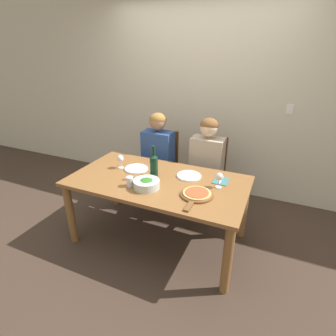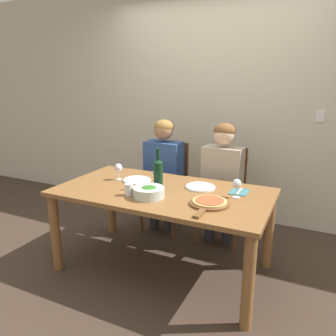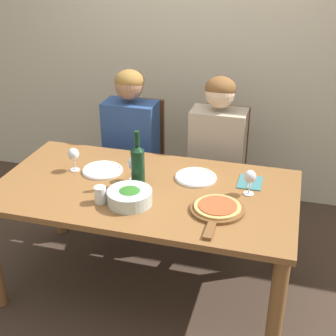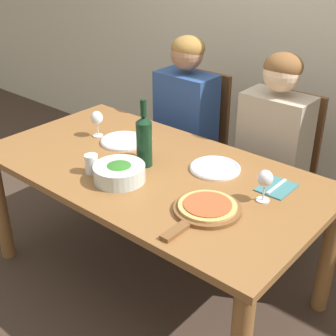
{
  "view_description": "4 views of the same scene",
  "coord_description": "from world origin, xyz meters",
  "views": [
    {
      "loc": [
        1.03,
        -2.09,
        1.91
      ],
      "look_at": [
        0.09,
        0.05,
        0.84
      ],
      "focal_mm": 28.0,
      "sensor_mm": 36.0,
      "label": 1
    },
    {
      "loc": [
        1.15,
        -2.29,
        1.6
      ],
      "look_at": [
        0.02,
        0.06,
        0.9
      ],
      "focal_mm": 35.0,
      "sensor_mm": 36.0,
      "label": 2
    },
    {
      "loc": [
        0.78,
        -2.27,
        2.04
      ],
      "look_at": [
        0.14,
        0.01,
        0.86
      ],
      "focal_mm": 50.0,
      "sensor_mm": 36.0,
      "label": 3
    },
    {
      "loc": [
        1.42,
        -1.53,
        1.81
      ],
      "look_at": [
        0.13,
        -0.02,
        0.77
      ],
      "focal_mm": 50.0,
      "sensor_mm": 36.0,
      "label": 4
    }
  ],
  "objects": [
    {
      "name": "ground_plane",
      "position": [
        0.0,
        0.0,
        0.0
      ],
      "size": [
        40.0,
        40.0,
        0.0
      ],
      "primitive_type": "plane",
      "color": "#3D2D23"
    },
    {
      "name": "back_wall",
      "position": [
        0.0,
        1.4,
        1.35
      ],
      "size": [
        10.0,
        0.06,
        2.7
      ],
      "color": "beige",
      "rests_on": "ground"
    },
    {
      "name": "dining_table",
      "position": [
        0.0,
        0.0,
        0.62
      ],
      "size": [
        1.76,
        0.94,
        0.72
      ],
      "color": "brown",
      "rests_on": "ground"
    },
    {
      "name": "chair_left",
      "position": [
        -0.34,
        0.82,
        0.5
      ],
      "size": [
        0.42,
        0.42,
        0.94
      ],
      "color": "brown",
      "rests_on": "ground"
    },
    {
      "name": "chair_right",
      "position": [
        0.3,
        0.82,
        0.5
      ],
      "size": [
        0.42,
        0.42,
        0.94
      ],
      "color": "brown",
      "rests_on": "ground"
    },
    {
      "name": "person_woman",
      "position": [
        -0.34,
        0.7,
        0.73
      ],
      "size": [
        0.47,
        0.51,
        1.21
      ],
      "color": "#28282D",
      "rests_on": "ground"
    },
    {
      "name": "person_man",
      "position": [
        0.3,
        0.7,
        0.73
      ],
      "size": [
        0.47,
        0.51,
        1.21
      ],
      "color": "#28282D",
      "rests_on": "ground"
    },
    {
      "name": "wine_bottle",
      "position": [
        -0.04,
        -0.0,
        0.86
      ],
      "size": [
        0.08,
        0.08,
        0.35
      ],
      "color": "black",
      "rests_on": "dining_table"
    },
    {
      "name": "broccoli_bowl",
      "position": [
        -0.02,
        -0.19,
        0.76
      ],
      "size": [
        0.25,
        0.25,
        0.09
      ],
      "color": "silver",
      "rests_on": "dining_table"
    },
    {
      "name": "dinner_plate_left",
      "position": [
        -0.32,
        0.12,
        0.73
      ],
      "size": [
        0.25,
        0.25,
        0.02
      ],
      "color": "white",
      "rests_on": "dining_table"
    },
    {
      "name": "dinner_plate_right",
      "position": [
        0.26,
        0.19,
        0.73
      ],
      "size": [
        0.25,
        0.25,
        0.02
      ],
      "color": "white",
      "rests_on": "dining_table"
    },
    {
      "name": "pizza_on_board",
      "position": [
        0.45,
        -0.15,
        0.74
      ],
      "size": [
        0.29,
        0.43,
        0.04
      ],
      "color": "brown",
      "rests_on": "dining_table"
    },
    {
      "name": "wine_glass_left",
      "position": [
        -0.49,
        0.09,
        0.83
      ],
      "size": [
        0.07,
        0.07,
        0.15
      ],
      "color": "silver",
      "rests_on": "dining_table"
    },
    {
      "name": "wine_glass_right",
      "position": [
        0.59,
        0.08,
        0.83
      ],
      "size": [
        0.07,
        0.07,
        0.15
      ],
      "color": "silver",
      "rests_on": "dining_table"
    },
    {
      "name": "wine_glass_centre",
      "position": [
        -0.09,
        0.07,
        0.83
      ],
      "size": [
        0.07,
        0.07,
        0.15
      ],
      "color": "silver",
      "rests_on": "dining_table"
    },
    {
      "name": "water_tumbler",
      "position": [
        -0.18,
        -0.23,
        0.77
      ],
      "size": [
        0.07,
        0.07,
        0.1
      ],
      "color": "silver",
      "rests_on": "dining_table"
    },
    {
      "name": "fork_on_napkin",
      "position": [
        0.59,
        0.22,
        0.72
      ],
      "size": [
        0.14,
        0.18,
        0.01
      ],
      "color": "#387075",
      "rests_on": "dining_table"
    }
  ]
}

